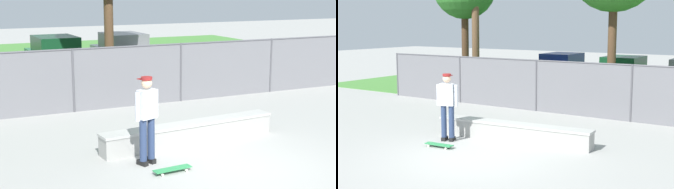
# 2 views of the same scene
# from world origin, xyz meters

# --- Properties ---
(ground_plane) EXTENTS (80.00, 80.00, 0.00)m
(ground_plane) POSITION_xyz_m (0.00, 0.00, 0.00)
(ground_plane) COLOR #9E9E99
(grass_strip) EXTENTS (29.57, 20.00, 0.02)m
(grass_strip) POSITION_xyz_m (0.00, 16.44, 0.01)
(grass_strip) COLOR #478438
(grass_strip) RESTS_ON ground
(concrete_ledge) EXTENTS (4.53, 0.86, 0.51)m
(concrete_ledge) POSITION_xyz_m (-0.12, 1.90, 0.26)
(concrete_ledge) COLOR #999993
(concrete_ledge) RESTS_ON ground
(skateboarder) EXTENTS (0.57, 0.38, 1.84)m
(skateboarder) POSITION_xyz_m (-1.62, 0.97, 1.03)
(skateboarder) COLOR black
(skateboarder) RESTS_ON ground
(skateboard) EXTENTS (0.81, 0.26, 0.09)m
(skateboard) POSITION_xyz_m (-1.36, 0.31, 0.07)
(skateboard) COLOR #2D8C4C
(skateboard) RESTS_ON ground
(chainlink_fence) EXTENTS (17.64, 0.07, 1.88)m
(chainlink_fence) POSITION_xyz_m (0.00, 6.14, 1.02)
(chainlink_fence) COLOR #4C4C51
(chainlink_fence) RESTS_ON ground
(car_green) EXTENTS (2.08, 4.23, 1.66)m
(car_green) POSITION_xyz_m (-0.74, 12.52, 0.84)
(car_green) COLOR #1E6638
(car_green) RESTS_ON ground
(car_silver) EXTENTS (2.08, 4.23, 1.66)m
(car_silver) POSITION_xyz_m (2.29, 12.70, 0.84)
(car_silver) COLOR #B7BABF
(car_silver) RESTS_ON ground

